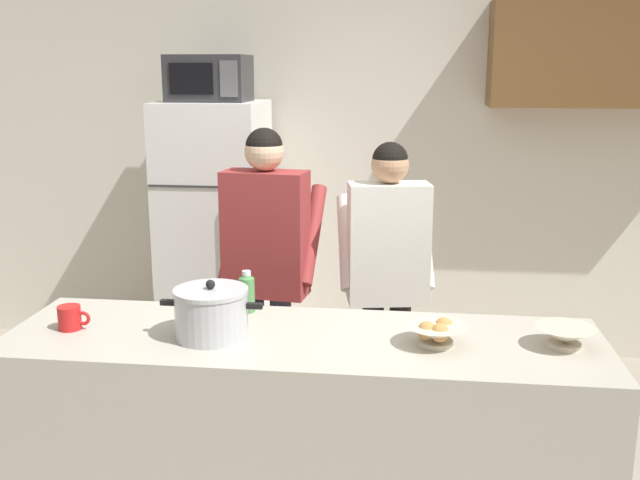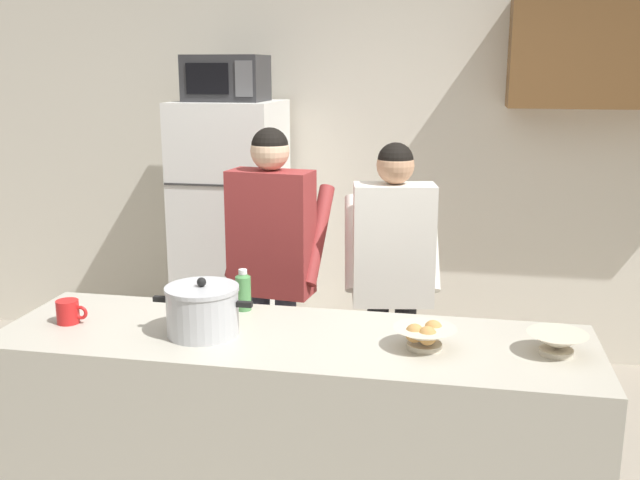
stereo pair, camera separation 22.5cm
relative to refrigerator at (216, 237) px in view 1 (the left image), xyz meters
The scene contains 11 objects.
back_wall_unit 1.27m from the refrigerator, 21.22° to the left, with size 6.00×0.48×2.60m.
kitchen_island 2.07m from the refrigerator, 65.55° to the right, with size 2.30×0.68×0.92m, color #BCB7A8.
refrigerator is the anchor object (origin of this frame).
microwave 1.00m from the refrigerator, 89.93° to the right, with size 0.48×0.37×0.28m.
person_near_pot 1.11m from the refrigerator, 61.27° to the right, with size 0.54×0.46×1.64m.
person_by_sink 1.46m from the refrigerator, 38.52° to the right, with size 0.54×0.47×1.58m.
cooking_pot 1.97m from the refrigerator, 75.31° to the right, with size 0.40×0.28×0.23m.
coffee_mug 1.89m from the refrigerator, 92.37° to the right, with size 0.13×0.09×0.10m.
bread_bowl 2.32m from the refrigerator, 54.47° to the right, with size 0.23×0.23×0.10m.
empty_bowl 2.60m from the refrigerator, 45.58° to the right, with size 0.22×0.22×0.08m.
bottle_near_edge 1.70m from the refrigerator, 70.42° to the right, with size 0.07×0.07×0.18m.
Camera 1 is at (0.39, -2.60, 1.93)m, focal length 40.68 mm.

